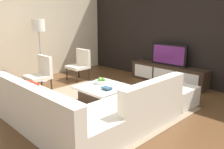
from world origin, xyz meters
TOP-DOWN VIEW (x-y plane):
  - ground_plane at (0.00, 0.00)m, footprint 14.00×14.00m
  - feature_wall_back at (0.00, 2.70)m, footprint 6.40×0.12m
  - side_wall_left at (-3.20, 0.20)m, footprint 0.12×5.20m
  - area_rug at (-0.10, 0.00)m, footprint 3.19×2.55m
  - media_console at (0.00, 2.40)m, footprint 2.18×0.43m
  - television at (0.00, 2.40)m, footprint 1.04×0.06m
  - sectional_couch at (0.51, -0.88)m, footprint 2.41×2.35m
  - coffee_table at (-0.10, 0.10)m, footprint 0.95×0.95m
  - accent_chair_near at (-1.76, -0.41)m, footprint 0.55×0.51m
  - floor_lamp at (-2.58, 0.05)m, footprint 0.34×0.34m
  - ottoman at (1.02, 1.11)m, footprint 0.70×0.70m
  - fruit_bowl at (-0.28, 0.20)m, footprint 0.28×0.28m
  - accent_chair_far at (-1.98, 0.94)m, footprint 0.56×0.50m
  - book_stack at (0.12, -0.01)m, footprint 0.20×0.14m

SIDE VIEW (x-z plane):
  - ground_plane at x=0.00m, z-range 0.00..0.00m
  - area_rug at x=-0.10m, z-range 0.00..0.01m
  - ottoman at x=1.02m, z-range 0.00..0.40m
  - coffee_table at x=-0.10m, z-range 0.01..0.39m
  - media_console at x=0.00m, z-range 0.00..0.50m
  - sectional_couch at x=0.51m, z-range -0.13..0.70m
  - book_stack at x=0.12m, z-range 0.38..0.43m
  - fruit_bowl at x=-0.28m, z-range 0.36..0.50m
  - accent_chair_near at x=-1.76m, z-range 0.06..0.93m
  - accent_chair_far at x=-1.98m, z-range 0.06..0.93m
  - television at x=0.00m, z-range 0.50..1.07m
  - feature_wall_back at x=0.00m, z-range 0.00..2.80m
  - side_wall_left at x=-3.20m, z-range 0.00..2.80m
  - floor_lamp at x=-2.58m, z-range 0.60..2.31m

